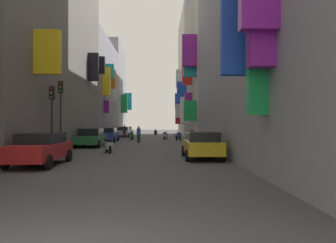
{
  "coord_description": "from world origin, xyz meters",
  "views": [
    {
      "loc": [
        1.58,
        -4.35,
        1.85
      ],
      "look_at": [
        2.23,
        24.41,
        2.05
      ],
      "focal_mm": 35.58,
      "sensor_mm": 36.0,
      "label": 1
    }
  ],
  "objects": [
    {
      "name": "parked_car_white",
      "position": [
        -3.77,
        47.84,
        0.75
      ],
      "size": [
        1.98,
        4.07,
        1.42
      ],
      "color": "white",
      "rests_on": "ground"
    },
    {
      "name": "scooter_blue",
      "position": [
        3.61,
        33.32,
        0.46
      ],
      "size": [
        0.76,
        1.81,
        1.13
      ],
      "color": "#2D4CAD",
      "rests_on": "ground"
    },
    {
      "name": "building_right_mid_b",
      "position": [
        7.98,
        33.54,
        8.07
      ],
      "size": [
        7.08,
        9.28,
        16.18
      ],
      "color": "gray",
      "rests_on": "ground"
    },
    {
      "name": "traffic_light_near_corner",
      "position": [
        -4.6,
        16.35,
        3.04
      ],
      "size": [
        0.26,
        0.34,
        4.49
      ],
      "color": "#2D2D2D",
      "rests_on": "ground"
    },
    {
      "name": "ground_plane",
      "position": [
        0.0,
        30.0,
        0.0
      ],
      "size": [
        140.0,
        140.0,
        0.0
      ],
      "primitive_type": "plane",
      "color": "#424244"
    },
    {
      "name": "building_left_mid_c",
      "position": [
        -7.99,
        39.25,
        6.37
      ],
      "size": [
        7.14,
        16.34,
        12.73
      ],
      "color": "gray",
      "rests_on": "ground"
    },
    {
      "name": "building_left_mid_b",
      "position": [
        -7.99,
        20.43,
        8.31
      ],
      "size": [
        7.37,
        21.34,
        16.62
      ],
      "color": "slate",
      "rests_on": "ground"
    },
    {
      "name": "pedestrian_near_right",
      "position": [
        -0.55,
        28.14,
        0.8
      ],
      "size": [
        0.5,
        0.5,
        1.62
      ],
      "color": "#313131",
      "rests_on": "ground"
    },
    {
      "name": "traffic_light_far_corner",
      "position": [
        -4.57,
        14.59,
        2.72
      ],
      "size": [
        0.26,
        0.34,
        3.97
      ],
      "color": "#2D2D2D",
      "rests_on": "ground"
    },
    {
      "name": "building_right_mid_a",
      "position": [
        7.93,
        27.19,
        8.07
      ],
      "size": [
        7.4,
        3.42,
        16.15
      ],
      "color": "#B2A899",
      "rests_on": "ground"
    },
    {
      "name": "building_left_far",
      "position": [
        -7.99,
        53.72,
        7.69
      ],
      "size": [
        7.38,
        12.57,
        15.4
      ],
      "color": "gray",
      "rests_on": "ground"
    },
    {
      "name": "scooter_white",
      "position": [
        2.15,
        35.26,
        0.46
      ],
      "size": [
        0.66,
        1.75,
        1.13
      ],
      "color": "silver",
      "rests_on": "ground"
    },
    {
      "name": "scooter_green",
      "position": [
        -1.7,
        33.7,
        0.46
      ],
      "size": [
        0.67,
        1.85,
        1.13
      ],
      "color": "#287F3D",
      "rests_on": "ground"
    },
    {
      "name": "pedestrian_near_left",
      "position": [
        4.25,
        23.67,
        0.76
      ],
      "size": [
        0.49,
        0.49,
        1.54
      ],
      "color": "#252525",
      "rests_on": "ground"
    },
    {
      "name": "parked_car_blue",
      "position": [
        -3.8,
        29.88,
        0.76
      ],
      "size": [
        1.86,
        4.4,
        1.43
      ],
      "color": "navy",
      "rests_on": "ground"
    },
    {
      "name": "building_right_mid_c",
      "position": [
        7.95,
        40.74,
        9.64
      ],
      "size": [
        7.37,
        5.13,
        19.39
      ],
      "color": "gray",
      "rests_on": "ground"
    },
    {
      "name": "building_right_far",
      "position": [
        8.0,
        51.65,
        9.9
      ],
      "size": [
        6.81,
        16.69,
        19.8
      ],
      "color": "#BCB29E",
      "rests_on": "ground"
    },
    {
      "name": "parked_car_silver",
      "position": [
        -3.69,
        42.59,
        0.75
      ],
      "size": [
        1.88,
        3.98,
        1.4
      ],
      "color": "#B7B7BC",
      "rests_on": "ground"
    },
    {
      "name": "scooter_silver",
      "position": [
        -1.77,
        17.13,
        0.46
      ],
      "size": [
        0.74,
        1.77,
        1.13
      ],
      "color": "#ADADB2",
      "rests_on": "ground"
    },
    {
      "name": "parked_car_red",
      "position": [
        -3.77,
        10.61,
        0.76
      ],
      "size": [
        1.91,
        4.42,
        1.44
      ],
      "color": "#B21E1E",
      "rests_on": "ground"
    },
    {
      "name": "pedestrian_crossing",
      "position": [
        -3.11,
        38.93,
        0.85
      ],
      "size": [
        0.5,
        0.5,
        1.7
      ],
      "color": "#2E2E2E",
      "rests_on": "ground"
    },
    {
      "name": "parked_car_green",
      "position": [
        -4.02,
        22.57,
        0.77
      ],
      "size": [
        2.0,
        4.31,
        1.47
      ],
      "color": "#236638",
      "rests_on": "ground"
    },
    {
      "name": "scooter_black",
      "position": [
        0.79,
        49.56,
        0.46
      ],
      "size": [
        0.53,
        1.98,
        1.13
      ],
      "color": "black",
      "rests_on": "ground"
    },
    {
      "name": "parked_car_yellow",
      "position": [
        3.78,
        13.2,
        0.75
      ],
      "size": [
        1.95,
        4.26,
        1.42
      ],
      "color": "gold",
      "rests_on": "ground"
    }
  ]
}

